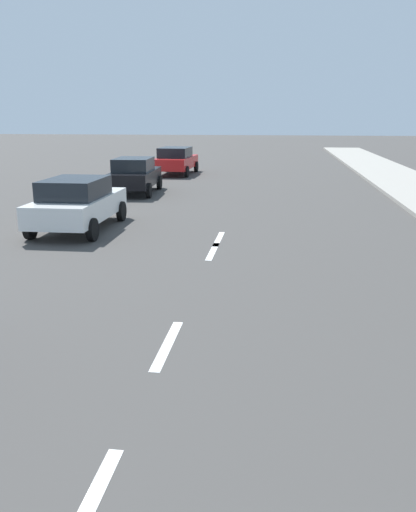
{
  "coord_description": "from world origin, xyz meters",
  "views": [
    {
      "loc": [
        1.56,
        5.23,
        3.37
      ],
      "look_at": [
        0.47,
        13.62,
        1.1
      ],
      "focal_mm": 36.93,
      "sensor_mm": 36.0,
      "label": 1
    }
  ],
  "objects": [
    {
      "name": "parked_car_black",
      "position": [
        -4.68,
        27.99,
        0.84
      ],
      "size": [
        2.09,
        4.19,
        1.57
      ],
      "rotation": [
        0.0,
        0.0,
        0.06
      ],
      "color": "black",
      "rests_on": "ground"
    },
    {
      "name": "lane_stripe_3",
      "position": [
        0.0,
        12.45,
        0.0
      ],
      "size": [
        0.16,
        1.8,
        0.01
      ],
      "primitive_type": "cube",
      "color": "white",
      "rests_on": "ground"
    },
    {
      "name": "ground_plane",
      "position": [
        0.0,
        20.0,
        0.0
      ],
      "size": [
        160.0,
        160.0,
        0.0
      ],
      "primitive_type": "plane",
      "color": "#423F3D"
    },
    {
      "name": "parked_car_white",
      "position": [
        -4.35,
        20.27,
        0.84
      ],
      "size": [
        2.02,
        4.3,
        1.57
      ],
      "rotation": [
        0.0,
        0.0,
        0.01
      ],
      "color": "white",
      "rests_on": "ground"
    },
    {
      "name": "lane_stripe_5",
      "position": [
        0.0,
        19.57,
        0.0
      ],
      "size": [
        0.16,
        1.8,
        0.01
      ],
      "primitive_type": "cube",
      "color": "white",
      "rests_on": "ground"
    },
    {
      "name": "lane_stripe_2",
      "position": [
        0.0,
        8.93,
        0.0
      ],
      "size": [
        0.16,
        1.8,
        0.01
      ],
      "primitive_type": "cube",
      "color": "white",
      "rests_on": "ground"
    },
    {
      "name": "parked_car_red",
      "position": [
        -4.34,
        35.94,
        0.84
      ],
      "size": [
        2.13,
        4.47,
        1.57
      ],
      "rotation": [
        0.0,
        0.0,
        -0.03
      ],
      "color": "red",
      "rests_on": "ground"
    },
    {
      "name": "lane_stripe_4",
      "position": [
        0.0,
        18.17,
        0.0
      ],
      "size": [
        0.16,
        1.8,
        0.01
      ],
      "primitive_type": "cube",
      "color": "white",
      "rests_on": "ground"
    }
  ]
}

